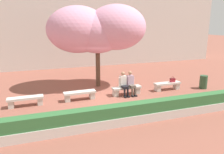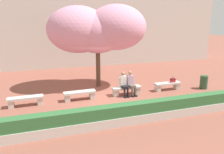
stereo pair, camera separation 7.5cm
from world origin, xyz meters
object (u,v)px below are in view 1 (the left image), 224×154
(stone_bench_center, at_px, (127,89))
(cherry_tree_main, at_px, (97,30))
(stone_bench_near_east, at_px, (167,85))
(handbag, at_px, (173,80))
(stone_bench_west_end, at_px, (26,100))
(person_seated_left, at_px, (124,83))
(trash_bin, at_px, (203,82))
(person_seated_right, at_px, (131,82))
(stone_bench_near_west, at_px, (80,94))

(stone_bench_center, bearing_deg, cherry_tree_main, 115.68)
(stone_bench_near_east, bearing_deg, handbag, -3.80)
(stone_bench_west_end, height_order, person_seated_left, person_seated_left)
(trash_bin, bearing_deg, handbag, 167.86)
(stone_bench_west_end, distance_m, person_seated_left, 4.91)
(person_seated_left, bearing_deg, stone_bench_center, 15.09)
(person_seated_right, height_order, trash_bin, person_seated_right)
(stone_bench_near_west, bearing_deg, person_seated_right, -1.10)
(stone_bench_west_end, height_order, person_seated_right, person_seated_right)
(stone_bench_center, xyz_separation_m, person_seated_left, (-0.20, -0.05, 0.40))
(stone_bench_center, xyz_separation_m, stone_bench_near_east, (2.55, 0.00, 0.00))
(stone_bench_near_east, relative_size, handbag, 4.75)
(cherry_tree_main, distance_m, trash_bin, 6.98)
(stone_bench_west_end, height_order, handbag, handbag)
(stone_bench_west_end, relative_size, stone_bench_center, 1.00)
(stone_bench_near_west, relative_size, trash_bin, 2.06)
(stone_bench_near_east, relative_size, person_seated_right, 1.25)
(person_seated_left, bearing_deg, trash_bin, -4.29)
(stone_bench_near_east, bearing_deg, stone_bench_near_west, 180.00)
(stone_bench_west_end, xyz_separation_m, handbag, (7.96, -0.02, 0.28))
(cherry_tree_main, bearing_deg, stone_bench_west_end, -152.45)
(stone_bench_west_end, distance_m, stone_bench_near_east, 7.64)
(stone_bench_near_east, height_order, handbag, handbag)
(person_seated_right, bearing_deg, stone_bench_west_end, 179.43)
(stone_bench_near_east, distance_m, handbag, 0.43)
(cherry_tree_main, relative_size, trash_bin, 7.29)
(stone_bench_west_end, bearing_deg, cherry_tree_main, 27.55)
(stone_bench_near_west, relative_size, stone_bench_center, 1.00)
(stone_bench_near_east, relative_size, trash_bin, 2.06)
(stone_bench_west_end, height_order, trash_bin, trash_bin)
(person_seated_right, bearing_deg, trash_bin, -4.68)
(cherry_tree_main, xyz_separation_m, trash_bin, (5.76, -2.55, -3.01))
(person_seated_left, bearing_deg, handbag, 0.60)
(stone_bench_near_east, height_order, cherry_tree_main, cherry_tree_main)
(cherry_tree_main, bearing_deg, stone_bench_center, -64.32)
(stone_bench_near_west, bearing_deg, trash_bin, -3.32)
(stone_bench_west_end, height_order, stone_bench_near_west, same)
(stone_bench_center, relative_size, cherry_tree_main, 0.28)
(handbag, distance_m, trash_bin, 1.92)
(person_seated_left, xyz_separation_m, person_seated_right, (0.41, 0.00, 0.00))
(person_seated_left, bearing_deg, cherry_tree_main, 110.71)
(person_seated_right, bearing_deg, person_seated_left, -179.94)
(stone_bench_west_end, xyz_separation_m, stone_bench_near_east, (7.64, 0.00, 0.00))
(stone_bench_near_east, bearing_deg, cherry_tree_main, 149.23)
(person_seated_left, height_order, handbag, person_seated_left)
(stone_bench_west_end, bearing_deg, handbag, -0.15)
(stone_bench_near_east, bearing_deg, person_seated_right, -178.70)
(stone_bench_center, height_order, handbag, handbag)
(stone_bench_west_end, bearing_deg, stone_bench_center, 0.00)
(stone_bench_west_end, bearing_deg, stone_bench_near_west, 0.00)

